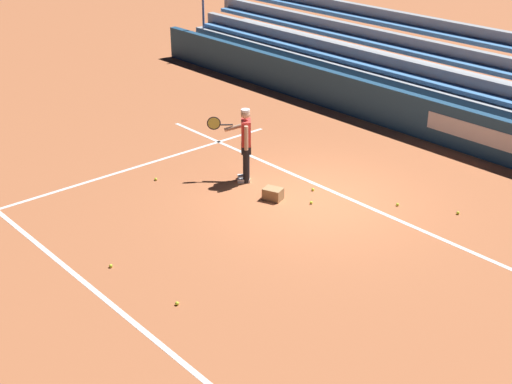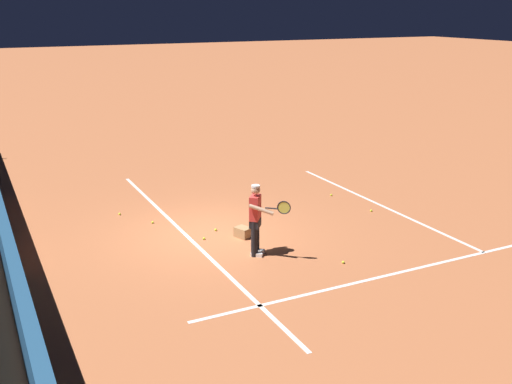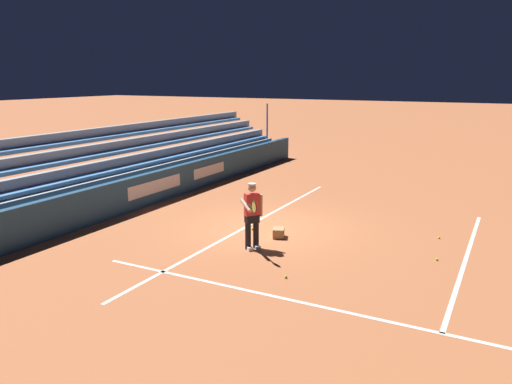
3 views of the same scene
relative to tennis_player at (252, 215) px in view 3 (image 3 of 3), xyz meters
The scene contains 15 objects.
ground_plane 2.09m from the tennis_player, 162.68° to the right, with size 160.00×160.00×0.00m, color #B7663D.
court_baseline_white 2.28m from the tennis_player, 149.51° to the right, with size 12.00×0.10×0.01m, color white.
court_sideline_white 4.23m from the tennis_player, 56.15° to the left, with size 0.10×12.00×0.01m, color white.
court_service_line_white 5.33m from the tennis_player, 110.08° to the left, with size 8.22×0.10×0.01m, color white.
back_wall_sponsor_board 5.63m from the tennis_player, 108.84° to the right, with size 24.19×0.25×1.10m.
bleacher_stand 7.37m from the tennis_player, 104.17° to the right, with size 22.98×2.40×2.95m.
tennis_player is the anchor object (origin of this frame).
ball_box_cardboard 1.41m from the tennis_player, behind, with size 0.40×0.30×0.26m, color #A87F51.
tennis_ball_stray_back 2.08m from the tennis_player, behind, with size 0.07×0.07×0.07m, color #CCE533.
tennis_ball_toward_net 3.63m from the tennis_player, 153.44° to the right, with size 0.07×0.07×0.07m, color #CCE533.
tennis_ball_on_baseline 5.23m from the tennis_player, 126.81° to the left, with size 0.07×0.07×0.07m, color #CCE533.
tennis_ball_near_player 2.23m from the tennis_player, 49.04° to the left, with size 0.07×0.07×0.07m, color #CCE533.
tennis_ball_by_box 4.85m from the tennis_player, 152.49° to the right, with size 0.07×0.07×0.07m, color #CCE533.
tennis_ball_far_left 4.60m from the tennis_player, 106.94° to the left, with size 0.07×0.07×0.07m, color #CCE533.
tennis_ball_midcourt 1.84m from the tennis_player, 151.96° to the right, with size 0.07×0.07×0.07m, color #CCE533.
Camera 3 is at (12.51, 6.29, 4.31)m, focal length 35.00 mm.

